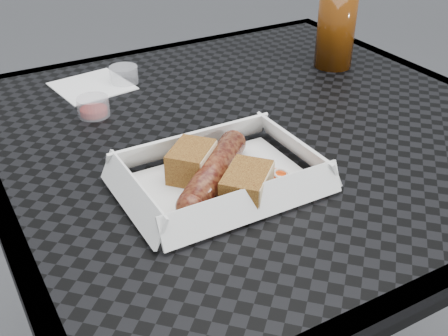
% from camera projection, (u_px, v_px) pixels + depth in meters
% --- Properties ---
extents(patio_table, '(0.80, 0.80, 0.74)m').
position_uv_depth(patio_table, '(255.00, 164.00, 0.90)').
color(patio_table, black).
rests_on(patio_table, ground).
extents(food_tray, '(0.22, 0.15, 0.00)m').
position_uv_depth(food_tray, '(220.00, 183.00, 0.71)').
color(food_tray, white).
rests_on(food_tray, patio_table).
extents(bratwurst, '(0.15, 0.14, 0.04)m').
position_uv_depth(bratwurst, '(214.00, 172.00, 0.70)').
color(bratwurst, brown).
rests_on(bratwurst, food_tray).
extents(bread_near, '(0.08, 0.08, 0.04)m').
position_uv_depth(bread_near, '(191.00, 162.00, 0.72)').
color(bread_near, olive).
rests_on(bread_near, food_tray).
extents(bread_far, '(0.09, 0.08, 0.04)m').
position_uv_depth(bread_far, '(247.00, 185.00, 0.67)').
color(bread_far, olive).
rests_on(bread_far, food_tray).
extents(veg_garnish, '(0.03, 0.03, 0.00)m').
position_uv_depth(veg_garnish, '(278.00, 181.00, 0.71)').
color(veg_garnish, '#FF4C0B').
rests_on(veg_garnish, food_tray).
extents(napkin, '(0.14, 0.14, 0.00)m').
position_uv_depth(napkin, '(92.00, 86.00, 0.98)').
color(napkin, white).
rests_on(napkin, patio_table).
extents(condiment_cup_sauce, '(0.05, 0.05, 0.03)m').
position_uv_depth(condiment_cup_sauce, '(93.00, 107.00, 0.88)').
color(condiment_cup_sauce, maroon).
rests_on(condiment_cup_sauce, patio_table).
extents(condiment_cup_empty, '(0.05, 0.05, 0.03)m').
position_uv_depth(condiment_cup_empty, '(124.00, 75.00, 0.99)').
color(condiment_cup_empty, silver).
rests_on(condiment_cup_empty, patio_table).
extents(drink_glass, '(0.07, 0.07, 0.15)m').
position_uv_depth(drink_glass, '(336.00, 26.00, 1.03)').
color(drink_glass, '#4C2306').
rests_on(drink_glass, patio_table).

